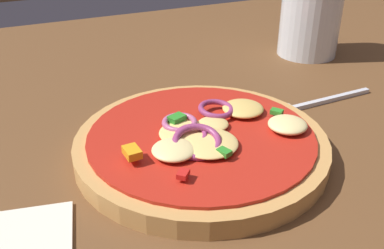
# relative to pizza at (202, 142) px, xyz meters

# --- Properties ---
(dining_table) EXTENTS (1.44, 1.02, 0.04)m
(dining_table) POSITION_rel_pizza_xyz_m (-0.02, -0.01, -0.03)
(dining_table) COLOR brown
(dining_table) RESTS_ON ground
(pizza) EXTENTS (0.23, 0.23, 0.04)m
(pizza) POSITION_rel_pizza_xyz_m (0.00, 0.00, 0.00)
(pizza) COLOR tan
(pizza) RESTS_ON dining_table
(fork) EXTENTS (0.16, 0.02, 0.01)m
(fork) POSITION_rel_pizza_xyz_m (0.15, 0.04, -0.01)
(fork) COLOR silver
(fork) RESTS_ON dining_table
(beer_glass) EXTENTS (0.08, 0.08, 0.13)m
(beer_glass) POSITION_rel_pizza_xyz_m (0.25, 0.18, 0.05)
(beer_glass) COLOR silver
(beer_glass) RESTS_ON dining_table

